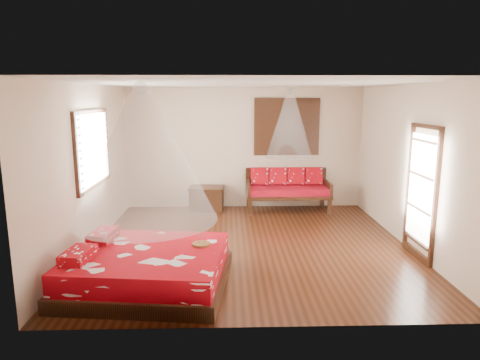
% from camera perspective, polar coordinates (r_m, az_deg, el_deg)
% --- Properties ---
extents(room, '(5.54, 5.54, 2.84)m').
position_cam_1_polar(room, '(7.32, 1.42, 1.72)').
color(room, black).
rests_on(room, ground).
extents(bed, '(2.33, 2.15, 0.64)m').
position_cam_1_polar(bed, '(6.18, -12.30, -11.41)').
color(bed, black).
rests_on(bed, floor).
extents(daybed, '(1.90, 0.84, 0.97)m').
position_cam_1_polar(daybed, '(9.91, 6.34, -1.04)').
color(daybed, black).
rests_on(daybed, floor).
extents(storage_chest, '(0.83, 0.63, 0.54)m').
position_cam_1_polar(storage_chest, '(9.94, -4.46, -2.43)').
color(storage_chest, black).
rests_on(storage_chest, floor).
extents(shutter_panel, '(1.52, 0.06, 1.32)m').
position_cam_1_polar(shutter_panel, '(10.04, 6.24, 7.07)').
color(shutter_panel, black).
rests_on(shutter_panel, wall_back).
extents(window_left, '(0.10, 1.74, 1.34)m').
position_cam_1_polar(window_left, '(7.81, -18.97, 3.94)').
color(window_left, black).
rests_on(window_left, wall_left).
extents(glazed_door, '(0.08, 1.02, 2.16)m').
position_cam_1_polar(glazed_door, '(7.46, 23.00, -1.58)').
color(glazed_door, black).
rests_on(glazed_door, floor).
extents(wine_tray, '(0.26, 0.26, 0.21)m').
position_cam_1_polar(wine_tray, '(6.19, -5.20, -8.14)').
color(wine_tray, brown).
rests_on(wine_tray, bed).
extents(mosquito_net_main, '(1.94, 1.94, 1.80)m').
position_cam_1_polar(mosquito_net_main, '(5.76, -12.77, 3.44)').
color(mosquito_net_main, white).
rests_on(mosquito_net_main, ceiling).
extents(mosquito_net_daybed, '(1.03, 1.03, 1.50)m').
position_cam_1_polar(mosquito_net_daybed, '(9.58, 6.64, 7.47)').
color(mosquito_net_daybed, white).
rests_on(mosquito_net_daybed, ceiling).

